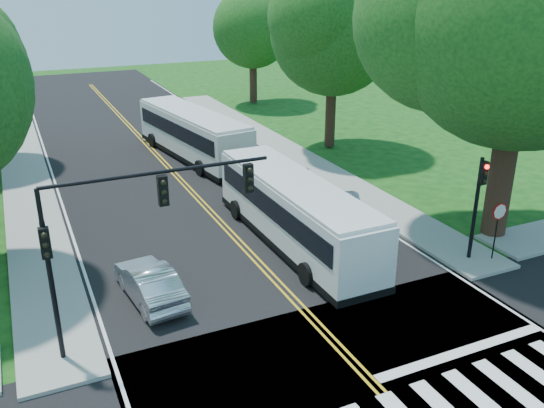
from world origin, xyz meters
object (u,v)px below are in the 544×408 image
bus_follow (193,133)px  suv (340,208)px  signal_ne (478,195)px  dark_sedan (277,171)px  hatchback (150,283)px  bus_lead (294,211)px  signal_nw (126,221)px

bus_follow → suv: bus_follow is taller
signal_ne → dark_sedan: signal_ne is taller
bus_follow → dark_sedan: 7.33m
signal_ne → dark_sedan: 13.22m
bus_follow → hatchback: size_ratio=2.87×
bus_follow → hatchback: bearing=59.1°
signal_ne → suv: signal_ne is taller
bus_lead → bus_follow: bus_follow is taller
signal_ne → dark_sedan: bearing=103.6°
signal_ne → bus_lead: size_ratio=0.38×
signal_ne → suv: (-2.81, 5.94, -2.24)m
bus_follow → suv: size_ratio=2.37×
suv → dark_sedan: bearing=-66.5°
bus_follow → signal_nw: bearing=59.2°
signal_nw → suv: 13.24m
signal_nw → bus_follow: bearing=67.5°
suv → bus_follow: bearing=-54.8°
bus_lead → signal_nw: bearing=29.5°
signal_ne → hatchback: signal_ne is taller
signal_nw → signal_ne: signal_nw is taller
signal_nw → dark_sedan: bearing=49.0°
bus_lead → bus_follow: (-0.09, 14.61, 0.04)m
dark_sedan → bus_follow: bearing=-81.2°
suv → dark_sedan: suv is taller
signal_ne → bus_lead: 7.70m
hatchback → dark_sedan: hatchback is taller
signal_ne → bus_follow: 20.22m
bus_lead → bus_follow: bearing=-90.1°
bus_lead → hatchback: (-7.03, -2.08, -0.89)m
bus_lead → hatchback: bearing=16.1°
signal_ne → hatchback: (-13.03, 2.54, -2.25)m
dark_sedan → bus_lead: bearing=54.1°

